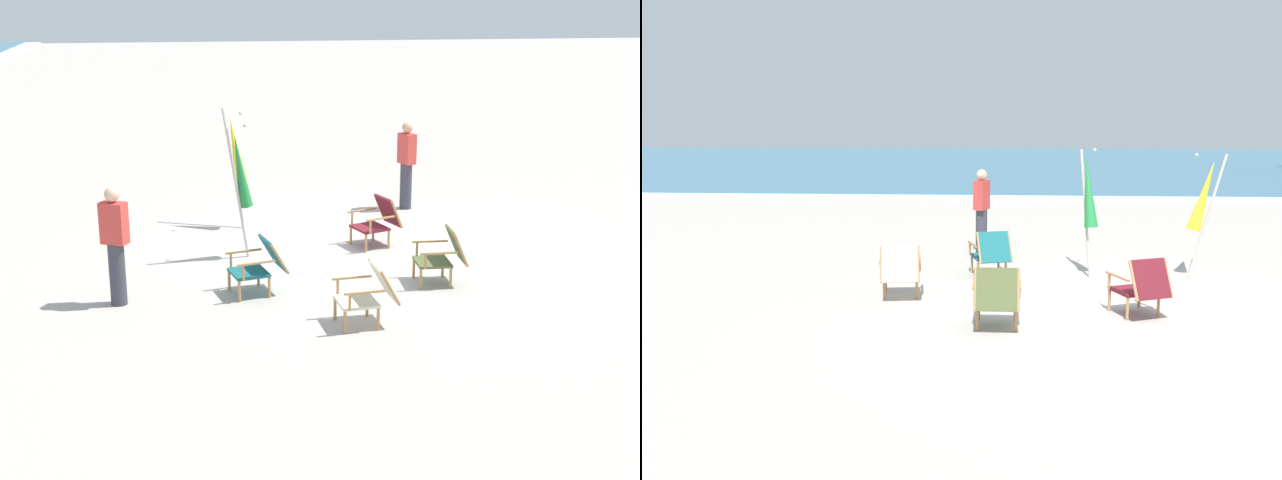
{
  "view_description": "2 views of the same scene",
  "coord_description": "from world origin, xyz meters",
  "views": [
    {
      "loc": [
        -13.41,
        2.25,
        4.41
      ],
      "look_at": [
        -1.69,
        0.91,
        0.73
      ],
      "focal_mm": 50.0,
      "sensor_mm": 36.0,
      "label": 1
    },
    {
      "loc": [
        -1.58,
        -8.2,
        2.49
      ],
      "look_at": [
        -2.15,
        0.91,
        0.78
      ],
      "focal_mm": 35.0,
      "sensor_mm": 36.0,
      "label": 2
    }
  ],
  "objects": [
    {
      "name": "ground_plane",
      "position": [
        0.0,
        0.0,
        0.0
      ],
      "size": [
        80.0,
        80.0,
        0.0
      ],
      "primitive_type": "plane",
      "color": "#B2AAA0"
    },
    {
      "name": "beach_chair_far_center",
      "position": [
        -3.01,
        0.43,
        0.42
      ],
      "size": [
        0.67,
        0.82,
        0.78
      ],
      "color": "beige",
      "rests_on": "ground"
    },
    {
      "name": "beach_chair_front_left",
      "position": [
        -1.72,
        1.75,
        0.42
      ],
      "size": [
        0.76,
        0.88,
        0.78
      ],
      "color": "#196066",
      "rests_on": "ground"
    },
    {
      "name": "beach_chair_back_right",
      "position": [
        -1.61,
        -0.88,
        0.43
      ],
      "size": [
        0.6,
        0.71,
        0.8
      ],
      "color": "#515B33",
      "rests_on": "ground"
    },
    {
      "name": "beach_chair_front_right",
      "position": [
        0.25,
        -0.26,
        0.43
      ],
      "size": [
        0.8,
        0.88,
        0.8
      ],
      "color": "maroon",
      "rests_on": "ground"
    },
    {
      "name": "umbrella_furled_yellow",
      "position": [
        1.68,
        1.99,
        1.33
      ],
      "size": [
        0.71,
        0.45,
        2.04
      ],
      "color": "#B7B2A8",
      "rests_on": "ground"
    },
    {
      "name": "umbrella_furled_green",
      "position": [
        -0.16,
        1.96,
        1.38
      ],
      "size": [
        0.4,
        0.45,
        2.11
      ],
      "color": "#B7B2A8",
      "rests_on": "ground"
    },
    {
      "name": "person_near_chairs",
      "position": [
        2.45,
        -1.18,
        0.84
      ],
      "size": [
        0.39,
        0.32,
        1.63
      ],
      "color": "#383842",
      "rests_on": "ground"
    },
    {
      "name": "person_by_waterline",
      "position": [
        -1.95,
        3.67,
        0.84
      ],
      "size": [
        0.32,
        0.39,
        1.63
      ],
      "color": "#383842",
      "rests_on": "ground"
    }
  ]
}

